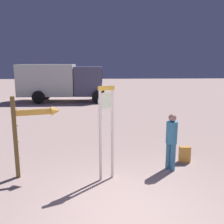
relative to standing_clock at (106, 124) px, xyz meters
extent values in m
plane|color=tan|center=(0.41, -1.57, -1.40)|extent=(80.00, 80.00, 0.00)
cylinder|color=white|center=(-0.14, -0.07, -0.29)|extent=(0.07, 0.07, 2.22)
cylinder|color=white|center=(0.15, 0.06, -0.29)|extent=(0.07, 0.07, 2.22)
cube|color=yellow|center=(0.00, -0.01, 0.87)|extent=(0.40, 0.23, 0.10)
cylinder|color=#E2F3CE|center=(-0.01, 0.02, 0.57)|extent=(0.38, 0.19, 0.39)
cube|color=black|center=(-0.02, 0.04, 0.57)|extent=(0.06, 0.04, 0.09)
cube|color=black|center=(-0.02, 0.04, 0.57)|extent=(0.12, 0.06, 0.11)
cube|color=brown|center=(-2.24, 0.18, -0.37)|extent=(0.12, 0.12, 2.07)
cube|color=#F4B23E|center=(-1.78, 0.31, 0.25)|extent=(0.83, 0.29, 0.14)
cone|color=#F4B23E|center=(-1.28, 0.45, 0.25)|extent=(0.28, 0.30, 0.25)
sphere|color=#F2EC97|center=(-2.16, 0.20, -0.89)|extent=(0.04, 0.04, 0.04)
sphere|color=#FBE483|center=(-2.16, 0.20, -0.47)|extent=(0.04, 0.04, 0.04)
sphere|color=#FFD998|center=(-2.16, 0.20, -0.06)|extent=(0.04, 0.04, 0.04)
sphere|color=#F4D882|center=(-2.16, 0.20, 0.36)|extent=(0.04, 0.04, 0.04)
cylinder|color=teal|center=(1.69, 0.51, -1.03)|extent=(0.14, 0.14, 0.75)
cylinder|color=teal|center=(1.78, 0.39, -1.03)|extent=(0.14, 0.14, 0.75)
cylinder|color=teal|center=(1.74, 0.45, -0.36)|extent=(0.30, 0.30, 0.59)
sphere|color=#A57166|center=(1.74, 0.45, 0.04)|extent=(0.21, 0.21, 0.21)
cube|color=gold|center=(2.29, 0.94, -1.17)|extent=(0.31, 0.16, 0.47)
cube|color=gold|center=(2.29, 1.04, -1.24)|extent=(0.22, 0.04, 0.21)
cube|color=silver|center=(-4.07, 12.80, 0.18)|extent=(4.05, 2.23, 2.27)
cube|color=#50506F|center=(-1.03, 12.75, 0.10)|extent=(2.01, 2.08, 2.10)
cube|color=black|center=(-0.03, 12.73, 0.52)|extent=(0.06, 1.73, 0.92)
cylinder|color=black|center=(-0.31, 11.64, -0.95)|extent=(0.90, 0.27, 0.90)
cylinder|color=black|center=(-0.27, 13.83, -0.95)|extent=(0.90, 0.27, 0.90)
cylinder|color=black|center=(-4.51, 11.71, -0.95)|extent=(0.90, 0.27, 0.90)
cylinder|color=black|center=(-4.47, 13.91, -0.95)|extent=(0.90, 0.27, 0.90)
camera|label=1|loc=(-0.12, -5.78, 1.46)|focal=39.85mm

